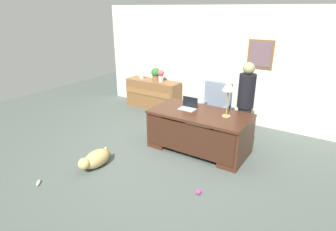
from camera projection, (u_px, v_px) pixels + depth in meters
ground_plane at (165, 159)px, 5.22m from camera, size 12.00×12.00×0.00m
back_wall at (224, 65)px, 6.76m from camera, size 7.00×0.16×2.70m
desk at (199, 130)px, 5.42m from camera, size 1.87×0.97×0.78m
credenza at (153, 94)px, 7.79m from camera, size 1.54×0.50×0.78m
armchair at (214, 112)px, 6.14m from camera, size 0.60×0.59×1.13m
person_standing at (245, 104)px, 5.49m from camera, size 0.32×0.32×1.69m
dog_lying at (95, 159)px, 4.91m from camera, size 0.30×0.74×0.30m
laptop at (189, 106)px, 5.49m from camera, size 0.32×0.22×0.22m
desk_lamp at (228, 88)px, 4.91m from camera, size 0.22×0.22×0.68m
vase_with_flowers at (161, 75)px, 7.46m from camera, size 0.17×0.17×0.32m
vase_empty at (142, 74)px, 7.81m from camera, size 0.12×0.12×0.24m
potted_plant at (156, 74)px, 7.53m from camera, size 0.24×0.24×0.36m
dog_toy_ball at (198, 192)px, 4.23m from camera, size 0.08×0.08×0.08m
dog_toy_bone at (38, 183)px, 4.48m from camera, size 0.15×0.16×0.05m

